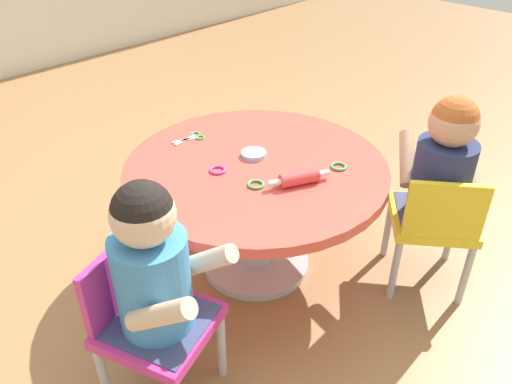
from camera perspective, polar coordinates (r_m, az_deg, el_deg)
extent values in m
plane|color=#9E7247|center=(2.19, 0.00, -8.05)|extent=(10.00, 10.00, 0.00)
cylinder|color=silver|center=(2.18, 0.00, -7.75)|extent=(0.44, 0.44, 0.03)
cylinder|color=silver|center=(2.05, 0.00, -3.33)|extent=(0.12, 0.12, 0.45)
cylinder|color=#D84C3F|center=(1.91, 0.00, 2.56)|extent=(0.99, 0.99, 0.04)
cylinder|color=#B7B7BC|center=(1.71, -3.86, -16.65)|extent=(0.03, 0.03, 0.28)
cylinder|color=#B7B7BC|center=(1.69, -16.61, -19.33)|extent=(0.03, 0.03, 0.28)
cylinder|color=#B7B7BC|center=(1.81, -11.36, -13.73)|extent=(0.03, 0.03, 0.28)
cube|color=#CC338C|center=(1.57, -10.73, -14.46)|extent=(0.38, 0.38, 0.04)
cube|color=#CC338C|center=(1.55, -15.41, -9.44)|extent=(0.26, 0.11, 0.22)
cube|color=#3F4772|center=(1.57, -10.73, -14.41)|extent=(0.34, 0.35, 0.04)
cylinder|color=#3F8CCC|center=(1.45, -11.43, -9.85)|extent=(0.21, 0.21, 0.30)
sphere|color=beige|center=(1.31, -12.51, -2.55)|extent=(0.17, 0.17, 0.17)
sphere|color=black|center=(1.30, -12.57, -2.10)|extent=(0.16, 0.16, 0.16)
cylinder|color=beige|center=(1.32, -10.65, -13.32)|extent=(0.12, 0.22, 0.17)
cylinder|color=beige|center=(1.45, -5.81, -7.75)|extent=(0.12, 0.22, 0.17)
cylinder|color=#B7B7BC|center=(2.28, 20.97, -4.26)|extent=(0.03, 0.03, 0.28)
cylinder|color=#B7B7BC|center=(2.22, 14.49, -3.94)|extent=(0.03, 0.03, 0.28)
cylinder|color=#B7B7BC|center=(2.08, 22.34, -8.57)|extent=(0.03, 0.03, 0.28)
cylinder|color=#B7B7BC|center=(2.02, 15.21, -8.36)|extent=(0.03, 0.03, 0.28)
cube|color=yellow|center=(2.05, 19.03, -2.77)|extent=(0.42, 0.42, 0.04)
cube|color=yellow|center=(1.88, 20.40, -2.01)|extent=(0.18, 0.23, 0.22)
cube|color=#3F4772|center=(2.05, 19.04, -2.73)|extent=(0.38, 0.38, 0.04)
cylinder|color=navy|center=(1.96, 19.92, 1.30)|extent=(0.21, 0.21, 0.30)
sphere|color=tan|center=(1.86, 21.24, 7.22)|extent=(0.17, 0.17, 0.17)
sphere|color=#B25926|center=(1.86, 21.31, 7.57)|extent=(0.16, 0.16, 0.16)
cylinder|color=tan|center=(2.07, 22.52, 3.11)|extent=(0.20, 0.17, 0.17)
cylinder|color=tan|center=(2.01, 16.52, 3.59)|extent=(0.20, 0.17, 0.17)
cylinder|color=#D83F3F|center=(1.78, 4.85, 1.57)|extent=(0.15, 0.11, 0.05)
cylinder|color=white|center=(1.75, 2.09, 1.03)|extent=(0.05, 0.04, 0.02)
cylinder|color=white|center=(1.82, 7.52, 2.08)|extent=(0.05, 0.04, 0.02)
cube|color=silver|center=(2.09, -7.90, 5.76)|extent=(0.11, 0.02, 0.01)
cube|color=silver|center=(2.09, -7.90, 5.76)|extent=(0.11, 0.05, 0.01)
torus|color=green|center=(2.13, -6.77, 6.41)|extent=(0.04, 0.04, 0.01)
torus|color=green|center=(2.10, -6.24, 6.07)|extent=(0.04, 0.04, 0.01)
cylinder|color=#8CCCF2|center=(1.95, -0.26, 4.26)|extent=(0.10, 0.10, 0.02)
torus|color=#4CB259|center=(1.78, -0.01, 0.85)|extent=(0.06, 0.06, 0.01)
torus|color=#4CB259|center=(1.91, 9.21, 2.83)|extent=(0.06, 0.06, 0.01)
torus|color=#D83FA5|center=(1.86, -4.30, 2.46)|extent=(0.06, 0.06, 0.01)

